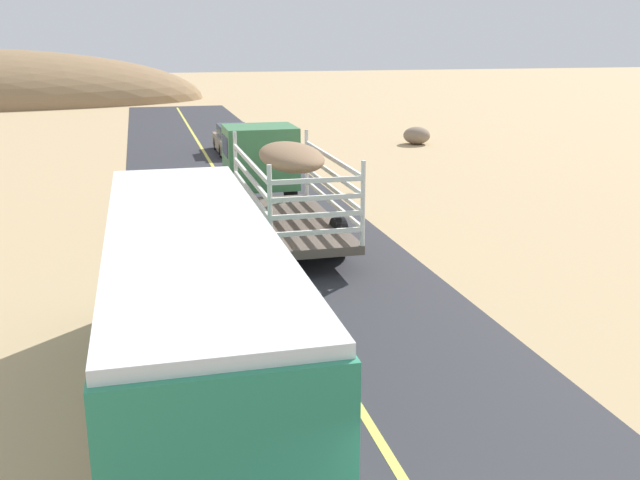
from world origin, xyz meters
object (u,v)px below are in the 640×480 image
livestock_truck (271,168)px  bus (193,313)px  boulder_near_shoulder (417,135)px  car_far (233,140)px

livestock_truck → bus: (-3.52, -12.33, -0.04)m
bus → boulder_near_shoulder: 31.45m
bus → livestock_truck: bearing=74.0°
bus → car_far: size_ratio=2.27×
car_far → boulder_near_shoulder: (10.64, 0.69, -0.20)m
bus → car_far: 27.38m
boulder_near_shoulder → bus: bearing=-118.1°
livestock_truck → bus: 12.82m
livestock_truck → boulder_near_shoulder: 19.12m
bus → car_far: bus is taller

